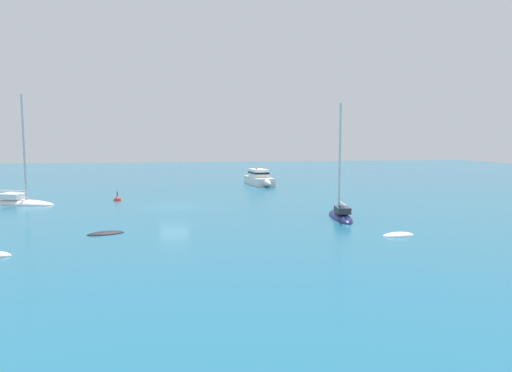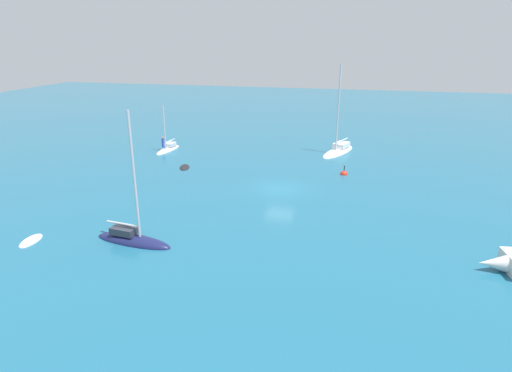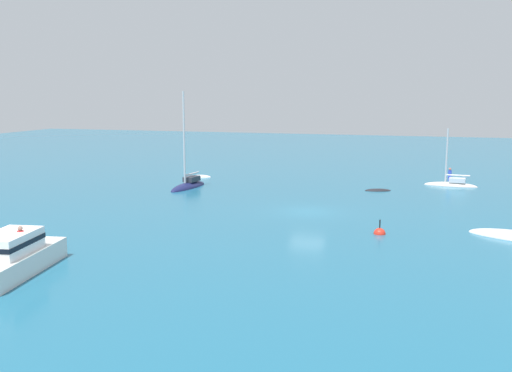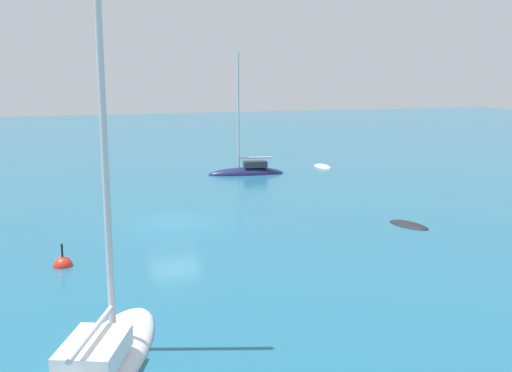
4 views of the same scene
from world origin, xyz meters
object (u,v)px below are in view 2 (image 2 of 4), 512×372
object	(u,v)px
sailboat	(133,239)
channel_buoy	(344,174)
yacht	(168,149)
yacht_1	(338,150)
tender	(185,168)
tender_1	(31,241)

from	to	relation	value
sailboat	channel_buoy	bearing A→B (deg)	61.70
yacht	yacht_1	world-z (taller)	yacht_1
yacht	channel_buoy	xyz separation A→B (m)	(-21.08, 4.84, -0.15)
tender	channel_buoy	size ratio (longest dim) A/B	1.97
tender_1	yacht_1	bearing A→B (deg)	-38.97
tender_1	channel_buoy	distance (m)	28.03
yacht_1	tender_1	size ratio (longest dim) A/B	4.81
yacht_1	tender_1	distance (m)	34.19
tender	yacht	bearing A→B (deg)	18.19
tender_1	channel_buoy	bearing A→B (deg)	-50.58
tender	sailboat	bearing A→B (deg)	172.56
yacht	sailboat	world-z (taller)	sailboat
tender	yacht_1	world-z (taller)	yacht_1
tender	yacht	size ratio (longest dim) A/B	0.44
tender	tender_1	bearing A→B (deg)	150.99
tender	yacht_1	bearing A→B (deg)	-74.70
tender	yacht_1	distance (m)	18.39
yacht	channel_buoy	distance (m)	21.63
tender	sailboat	xyz separation A→B (m)	(-3.33, 16.92, 0.19)
tender	sailboat	world-z (taller)	sailboat
yacht	tender	bearing A→B (deg)	42.75
tender	tender_1	size ratio (longest dim) A/B	1.15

